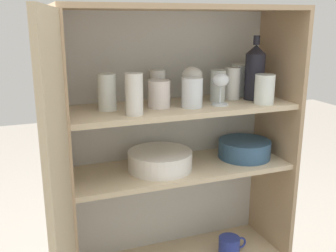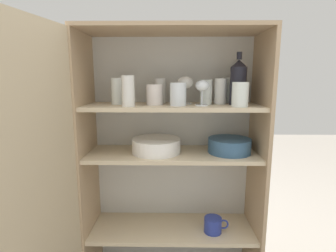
# 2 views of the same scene
# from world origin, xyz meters

# --- Properties ---
(cupboard_back_panel) EXTENTS (0.90, 0.02, 1.34)m
(cupboard_back_panel) POSITION_xyz_m (0.00, 0.30, 0.67)
(cupboard_back_panel) COLOR silver
(cupboard_back_panel) RESTS_ON ground_plane
(cupboard_side_left) EXTENTS (0.02, 0.33, 1.34)m
(cupboard_side_left) POSITION_xyz_m (-0.44, 0.15, 0.67)
(cupboard_side_left) COLOR tan
(cupboard_side_left) RESTS_ON ground_plane
(cupboard_side_right) EXTENTS (0.02, 0.33, 1.34)m
(cupboard_side_right) POSITION_xyz_m (0.44, 0.15, 0.67)
(cupboard_side_right) COLOR tan
(cupboard_side_right) RESTS_ON ground_plane
(cupboard_top_panel) EXTENTS (0.90, 0.33, 0.02)m
(cupboard_top_panel) POSITION_xyz_m (0.00, 0.15, 1.35)
(cupboard_top_panel) COLOR tan
(cupboard_top_panel) RESTS_ON cupboard_side_left
(shelf_board_lower) EXTENTS (0.86, 0.29, 0.02)m
(shelf_board_lower) POSITION_xyz_m (0.00, 0.15, 0.31)
(shelf_board_lower) COLOR beige
(shelf_board_middle) EXTENTS (0.86, 0.29, 0.02)m
(shelf_board_middle) POSITION_xyz_m (0.00, 0.15, 0.73)
(shelf_board_middle) COLOR beige
(shelf_board_upper) EXTENTS (0.86, 0.29, 0.02)m
(shelf_board_upper) POSITION_xyz_m (0.00, 0.15, 0.98)
(shelf_board_upper) COLOR beige
(cupboard_door) EXTENTS (0.10, 0.44, 1.34)m
(cupboard_door) POSITION_xyz_m (-0.49, -0.24, 0.67)
(cupboard_door) COLOR tan
(cupboard_door) RESTS_ON ground_plane
(tumbler_glass_0) EXTENTS (0.06, 0.06, 0.12)m
(tumbler_glass_0) POSITION_xyz_m (0.17, 0.17, 1.05)
(tumbler_glass_0) COLOR white
(tumbler_glass_0) RESTS_ON shelf_board_upper
(tumbler_glass_1) EXTENTS (0.08, 0.08, 0.10)m
(tumbler_glass_1) POSITION_xyz_m (-0.09, 0.14, 1.04)
(tumbler_glass_1) COLOR silver
(tumbler_glass_1) RESTS_ON shelf_board_upper
(tumbler_glass_2) EXTENTS (0.07, 0.07, 0.13)m
(tumbler_glass_2) POSITION_xyz_m (-0.28, 0.17, 1.06)
(tumbler_glass_2) COLOR white
(tumbler_glass_2) RESTS_ON shelf_board_upper
(tumbler_glass_3) EXTENTS (0.08, 0.08, 0.11)m
(tumbler_glass_3) POSITION_xyz_m (0.03, 0.10, 1.05)
(tumbler_glass_3) COLOR white
(tumbler_glass_3) RESTS_ON shelf_board_upper
(tumbler_glass_4) EXTENTS (0.08, 0.08, 0.11)m
(tumbler_glass_4) POSITION_xyz_m (0.31, 0.06, 1.05)
(tumbler_glass_4) COLOR white
(tumbler_glass_4) RESTS_ON shelf_board_upper
(tumbler_glass_5) EXTENTS (0.08, 0.08, 0.13)m
(tumbler_glass_5) POSITION_xyz_m (0.31, 0.24, 1.06)
(tumbler_glass_5) COLOR white
(tumbler_glass_5) RESTS_ON shelf_board_upper
(tumbler_glass_6) EXTENTS (0.06, 0.06, 0.13)m
(tumbler_glass_6) POSITION_xyz_m (0.24, 0.19, 1.06)
(tumbler_glass_6) COLOR white
(tumbler_glass_6) RESTS_ON shelf_board_upper
(tumbler_glass_7) EXTENTS (0.06, 0.06, 0.14)m
(tumbler_glass_7) POSITION_xyz_m (-0.21, 0.06, 1.06)
(tumbler_glass_7) COLOR white
(tumbler_glass_7) RESTS_ON shelf_board_upper
(tumbler_glass_8) EXTENTS (0.06, 0.06, 0.13)m
(tumbler_glass_8) POSITION_xyz_m (-0.07, 0.22, 1.06)
(tumbler_glass_8) COLOR white
(tumbler_glass_8) RESTS_ON shelf_board_upper
(wine_glass_0) EXTENTS (0.08, 0.08, 0.14)m
(wine_glass_0) POSITION_xyz_m (0.06, 0.18, 1.09)
(wine_glass_0) COLOR white
(wine_glass_0) RESTS_ON shelf_board_upper
(wine_glass_1) EXTENTS (0.06, 0.06, 0.12)m
(wine_glass_1) POSITION_xyz_m (0.14, 0.10, 1.08)
(wine_glass_1) COLOR white
(wine_glass_1) RESTS_ON shelf_board_upper
(wine_bottle) EXTENTS (0.08, 0.08, 0.25)m
(wine_bottle) POSITION_xyz_m (0.32, 0.15, 1.10)
(wine_bottle) COLOR black
(wine_bottle) RESTS_ON shelf_board_upper
(plate_stack_white) EXTENTS (0.25, 0.25, 0.07)m
(plate_stack_white) POSITION_xyz_m (-0.08, 0.15, 0.78)
(plate_stack_white) COLOR white
(plate_stack_white) RESTS_ON shelf_board_middle
(mixing_bowl_large) EXTENTS (0.22, 0.22, 0.07)m
(mixing_bowl_large) POSITION_xyz_m (0.29, 0.15, 0.78)
(mixing_bowl_large) COLOR #33567A
(mixing_bowl_large) RESTS_ON shelf_board_middle
(coffee_mug_primary) EXTENTS (0.13, 0.09, 0.08)m
(coffee_mug_primary) POSITION_xyz_m (0.22, 0.10, 0.36)
(coffee_mug_primary) COLOR #283893
(coffee_mug_primary) RESTS_ON shelf_board_lower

